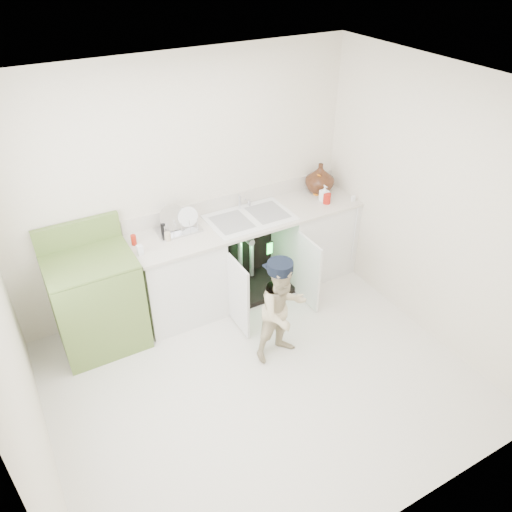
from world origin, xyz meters
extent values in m
plane|color=silver|center=(0.00, 0.00, 0.00)|extent=(3.50, 3.50, 0.00)
cube|color=silver|center=(0.00, 1.50, 1.25)|extent=(3.50, 2.50, 0.02)
cube|color=silver|center=(0.00, -1.50, 1.25)|extent=(3.50, 2.50, 0.02)
cube|color=silver|center=(-1.75, 0.00, 1.25)|extent=(2.50, 3.00, 0.02)
cube|color=silver|center=(1.75, 0.00, 1.25)|extent=(2.50, 3.00, 0.02)
plane|color=white|center=(0.00, 0.00, 2.50)|extent=(3.50, 3.50, 0.00)
cube|color=silver|center=(-0.25, 1.20, 0.43)|extent=(0.80, 0.60, 0.86)
cube|color=silver|center=(1.35, 1.20, 0.43)|extent=(0.80, 0.60, 0.86)
cube|color=black|center=(0.55, 1.47, 0.43)|extent=(0.80, 0.06, 0.86)
cube|color=black|center=(0.55, 1.20, 0.03)|extent=(0.80, 0.60, 0.06)
cylinder|color=gray|center=(0.48, 1.30, 0.45)|extent=(0.05, 0.05, 0.70)
cylinder|color=gray|center=(0.62, 1.30, 0.45)|extent=(0.05, 0.05, 0.70)
cylinder|color=gray|center=(0.55, 1.25, 0.62)|extent=(0.07, 0.18, 0.07)
cube|color=silver|center=(0.15, 0.70, 0.40)|extent=(0.03, 0.40, 0.76)
cube|color=silver|center=(0.95, 0.70, 0.40)|extent=(0.02, 0.40, 0.76)
cube|color=beige|center=(0.55, 1.20, 0.89)|extent=(2.44, 0.64, 0.03)
cube|color=beige|center=(0.55, 1.49, 0.98)|extent=(2.44, 0.02, 0.15)
cube|color=white|center=(0.55, 1.20, 0.90)|extent=(0.85, 0.55, 0.02)
cube|color=gray|center=(0.34, 1.20, 0.91)|extent=(0.34, 0.40, 0.01)
cube|color=gray|center=(0.76, 1.20, 0.91)|extent=(0.34, 0.40, 0.01)
cylinder|color=silver|center=(0.55, 1.42, 0.99)|extent=(0.03, 0.03, 0.17)
cylinder|color=silver|center=(0.55, 1.36, 1.06)|extent=(0.02, 0.14, 0.02)
cylinder|color=silver|center=(0.66, 1.42, 0.94)|extent=(0.04, 0.04, 0.06)
cylinder|color=white|center=(1.68, 0.89, 0.55)|extent=(0.01, 0.01, 0.70)
cube|color=white|center=(1.68, 0.98, 0.93)|extent=(0.04, 0.02, 0.06)
cube|color=silver|center=(-0.17, 1.32, 0.91)|extent=(0.41, 0.27, 0.02)
cylinder|color=silver|center=(-0.21, 1.34, 0.98)|extent=(0.26, 0.09, 0.25)
cylinder|color=white|center=(-0.06, 1.32, 0.97)|extent=(0.20, 0.05, 0.20)
cylinder|color=silver|center=(-0.34, 1.22, 0.98)|extent=(0.01, 0.01, 0.12)
cylinder|color=silver|center=(-0.25, 1.22, 0.98)|extent=(0.01, 0.01, 0.12)
cylinder|color=silver|center=(-0.17, 1.22, 0.98)|extent=(0.01, 0.01, 0.12)
cylinder|color=silver|center=(-0.09, 1.22, 0.98)|extent=(0.01, 0.01, 0.12)
cylinder|color=silver|center=(-0.01, 1.22, 0.98)|extent=(0.01, 0.01, 0.12)
imported|color=#422112|center=(1.49, 1.34, 1.06)|extent=(0.31, 0.31, 0.33)
imported|color=orange|center=(1.43, 1.30, 1.02)|extent=(0.09, 0.09, 0.24)
imported|color=white|center=(1.41, 1.14, 0.99)|extent=(0.08, 0.08, 0.18)
cylinder|color=#AE180E|center=(1.41, 1.08, 0.96)|extent=(0.08, 0.08, 0.11)
cylinder|color=#A11C0D|center=(-0.62, 1.28, 0.95)|extent=(0.05, 0.05, 0.10)
cylinder|color=#BFAD8C|center=(-0.32, 1.20, 0.94)|extent=(0.06, 0.06, 0.08)
cylinder|color=black|center=(-0.32, 1.32, 0.96)|extent=(0.04, 0.04, 0.12)
cube|color=white|center=(-0.62, 1.10, 0.95)|extent=(0.05, 0.05, 0.09)
cube|color=olive|center=(-1.07, 1.18, 0.46)|extent=(0.76, 0.65, 0.92)
cube|color=olive|center=(-1.07, 1.18, 0.93)|extent=(0.76, 0.65, 0.02)
cube|color=olive|center=(-1.07, 1.46, 1.06)|extent=(0.76, 0.06, 0.24)
cylinder|color=black|center=(-1.26, 1.02, 0.93)|extent=(0.17, 0.17, 0.02)
cylinder|color=silver|center=(-1.26, 1.02, 0.94)|extent=(0.20, 0.20, 0.01)
cylinder|color=black|center=(-1.26, 1.33, 0.93)|extent=(0.17, 0.17, 0.02)
cylinder|color=silver|center=(-1.26, 1.33, 0.94)|extent=(0.20, 0.20, 0.01)
cylinder|color=black|center=(-0.88, 1.02, 0.93)|extent=(0.17, 0.17, 0.02)
cylinder|color=silver|center=(-0.88, 1.02, 0.94)|extent=(0.20, 0.20, 0.01)
cylinder|color=black|center=(-0.88, 1.33, 0.93)|extent=(0.17, 0.17, 0.02)
cylinder|color=silver|center=(-0.88, 1.33, 0.94)|extent=(0.20, 0.20, 0.01)
imported|color=beige|center=(0.33, 0.20, 0.51)|extent=(0.52, 0.42, 1.01)
cylinder|color=black|center=(0.33, 0.20, 0.98)|extent=(0.24, 0.24, 0.09)
cube|color=black|center=(0.32, 0.30, 0.95)|extent=(0.18, 0.10, 0.01)
cube|color=black|center=(0.58, 0.86, 0.72)|extent=(0.07, 0.01, 0.14)
cube|color=#26F23F|center=(0.58, 0.85, 0.72)|extent=(0.06, 0.00, 0.12)
camera|label=1|loc=(-1.53, -2.65, 3.37)|focal=35.00mm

